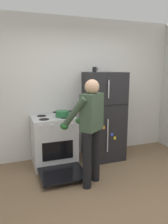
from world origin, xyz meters
name	(u,v)px	position (x,y,z in m)	size (l,w,h in m)	color
ground	(117,208)	(0.00, 0.00, 0.00)	(8.00, 8.00, 0.00)	brown
kitchen_wall_back	(71,89)	(0.00, 1.95, 1.35)	(6.00, 0.10, 2.70)	silver
refrigerator	(104,116)	(0.53, 1.57, 0.84)	(0.68, 0.72, 1.68)	black
stove_range	(54,142)	(-0.47, 1.55, 0.44)	(0.76, 1.21, 0.90)	silver
person_cook	(90,124)	(-0.10, 0.70, 0.95)	(0.65, 0.68, 1.60)	black
red_pot	(62,114)	(-0.31, 1.52, 0.96)	(0.34, 0.24, 0.10)	#236638
coffee_mug	(95,69)	(0.36, 1.62, 1.73)	(0.11, 0.08, 0.10)	black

